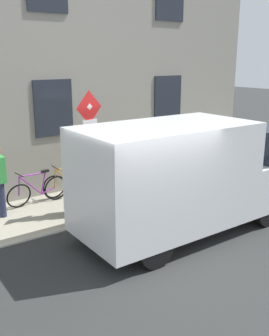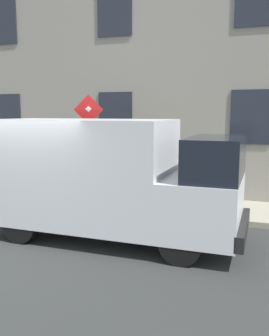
% 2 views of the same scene
% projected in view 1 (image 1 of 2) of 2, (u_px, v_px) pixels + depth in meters
% --- Properties ---
extents(ground_plane, '(80.00, 80.00, 0.00)m').
position_uv_depth(ground_plane, '(150.00, 254.00, 7.93)').
color(ground_plane, '#2F3130').
extents(sidewalk_slab, '(2.13, 16.67, 0.14)m').
position_uv_depth(sidewalk_slab, '(76.00, 205.00, 10.37)').
color(sidewalk_slab, '#A5A08C').
rests_on(sidewalk_slab, ground_plane).
extents(building_facade, '(0.75, 14.67, 7.86)m').
position_uv_depth(building_facade, '(45.00, 53.00, 10.43)').
color(building_facade, gray).
rests_on(building_facade, ground_plane).
extents(sign_post_stacked, '(0.20, 0.55, 2.85)m').
position_uv_depth(sign_post_stacked, '(90.00, 141.00, 9.20)').
color(sign_post_stacked, '#474C47').
rests_on(sign_post_stacked, sidewalk_slab).
extents(delivery_van, '(2.08, 5.36, 2.50)m').
position_uv_depth(delivery_van, '(187.00, 175.00, 8.64)').
color(delivery_van, white).
rests_on(delivery_van, ground_plane).
extents(bicycle_blue, '(0.46, 1.71, 0.89)m').
position_uv_depth(bicycle_blue, '(104.00, 177.00, 11.34)').
color(bicycle_blue, black).
rests_on(bicycle_blue, sidewalk_slab).
extents(bicycle_orange, '(0.46, 1.72, 0.89)m').
position_uv_depth(bicycle_orange, '(72.00, 183.00, 10.77)').
color(bicycle_orange, black).
rests_on(bicycle_orange, sidewalk_slab).
extents(bicycle_purple, '(0.46, 1.72, 0.89)m').
position_uv_depth(bicycle_purple, '(37.00, 190.00, 10.19)').
color(bicycle_purple, black).
rests_on(bicycle_purple, sidewalk_slab).
extents(litter_bin, '(0.44, 0.44, 0.90)m').
position_uv_depth(litter_bin, '(76.00, 196.00, 9.48)').
color(litter_bin, '#2D5133').
rests_on(litter_bin, sidewalk_slab).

